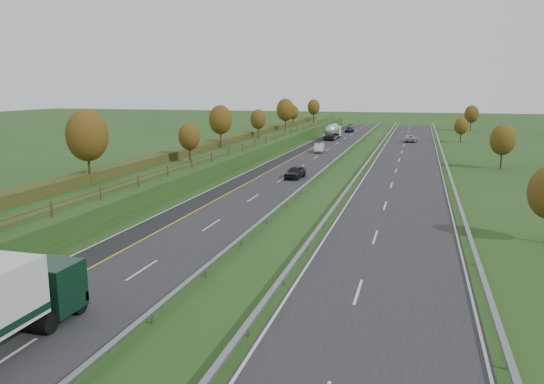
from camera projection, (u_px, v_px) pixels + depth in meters
The scene contains 18 objects.
ground at pixel (342, 173), 74.34m from camera, with size 400.00×400.00×0.00m, color #214418.
near_carriageway at pixel (294, 166), 81.16m from camera, with size 10.50×200.00×0.04m, color #242427.
far_carriageway at pixel (405, 170), 76.83m from camera, with size 10.50×200.00×0.04m, color #242427.
hard_shoulder at pixel (271, 165), 82.15m from camera, with size 3.00×200.00×0.04m, color black.
lane_markings at pixel (336, 167), 79.36m from camera, with size 26.75×200.00×0.01m.
embankment_left at pixel (215, 157), 84.39m from camera, with size 12.00×200.00×2.00m, color #214418.
hedge_left at pixel (203, 147), 84.62m from camera, with size 2.20×180.00×1.10m, color #313B18.
fence_left at pixel (241, 147), 82.49m from camera, with size 0.12×189.06×1.20m.
median_barrier_near at pixel (331, 163), 79.55m from camera, with size 0.32×200.00×0.71m.
median_barrier_far at pixel (366, 165), 78.21m from camera, with size 0.32×200.00×0.71m.
outer_barrier_far at pixel (447, 168), 75.19m from camera, with size 0.32×200.00×0.71m.
trees_left at pixel (208, 124), 80.08m from camera, with size 6.64×164.30×7.66m.
trees_far at pixel (483, 128), 100.15m from camera, with size 8.45×118.60×7.12m.
road_tanker at pixel (333, 131), 123.94m from camera, with size 2.40×11.22×3.46m.
car_dark_near at pixel (295, 172), 69.75m from camera, with size 1.89×4.70×1.60m, color black.
car_silver_mid at pixel (319, 148), 98.23m from camera, with size 1.66×4.76×1.57m, color #B5B6BA.
car_small_far at pixel (349, 130), 143.29m from camera, with size 1.94×4.77×1.39m, color #121A3A.
car_oncoming at pixel (411, 138), 117.42m from camera, with size 2.50×5.41×1.50m, color #B5B5BA.
Camera 1 is at (18.21, -18.41, 11.66)m, focal length 35.00 mm.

